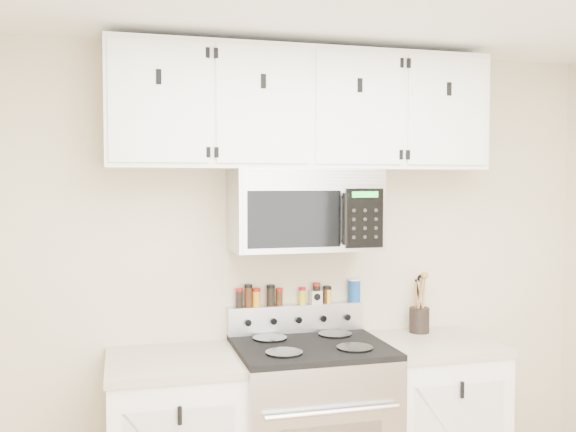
# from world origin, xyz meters

# --- Properties ---
(back_wall) EXTENTS (3.50, 0.01, 2.50)m
(back_wall) POSITION_xyz_m (0.00, 1.75, 1.25)
(back_wall) COLOR tan
(back_wall) RESTS_ON floor
(base_cabinet_right) EXTENTS (0.64, 0.62, 0.92)m
(base_cabinet_right) POSITION_xyz_m (0.69, 1.45, 0.46)
(base_cabinet_right) COLOR white
(base_cabinet_right) RESTS_ON floor
(microwave) EXTENTS (0.76, 0.44, 0.42)m
(microwave) POSITION_xyz_m (0.00, 1.55, 1.63)
(microwave) COLOR #9E9EA3
(microwave) RESTS_ON back_wall
(upper_cabinets) EXTENTS (2.00, 0.35, 0.62)m
(upper_cabinets) POSITION_xyz_m (-0.00, 1.58, 2.15)
(upper_cabinets) COLOR white
(upper_cabinets) RESTS_ON back_wall
(utensil_crock) EXTENTS (0.11, 0.11, 0.33)m
(utensil_crock) POSITION_xyz_m (0.70, 1.63, 1.00)
(utensil_crock) COLOR black
(utensil_crock) RESTS_ON base_cabinet_right
(kitchen_timer) EXTENTS (0.07, 0.06, 0.07)m
(kitchen_timer) POSITION_xyz_m (0.11, 1.71, 1.14)
(kitchen_timer) COLOR silver
(kitchen_timer) RESTS_ON range
(salt_canister) EXTENTS (0.07, 0.07, 0.13)m
(salt_canister) POSITION_xyz_m (0.34, 1.71, 1.16)
(salt_canister) COLOR #14458F
(salt_canister) RESTS_ON range
(spice_jar_0) EXTENTS (0.04, 0.04, 0.10)m
(spice_jar_0) POSITION_xyz_m (-0.32, 1.71, 1.15)
(spice_jar_0) COLOR black
(spice_jar_0) RESTS_ON range
(spice_jar_1) EXTENTS (0.04, 0.04, 0.12)m
(spice_jar_1) POSITION_xyz_m (-0.27, 1.71, 1.16)
(spice_jar_1) COLOR #40200F
(spice_jar_1) RESTS_ON range
(spice_jar_2) EXTENTS (0.05, 0.05, 0.10)m
(spice_jar_2) POSITION_xyz_m (-0.22, 1.71, 1.15)
(spice_jar_2) COLOR orange
(spice_jar_2) RESTS_ON range
(spice_jar_3) EXTENTS (0.05, 0.05, 0.11)m
(spice_jar_3) POSITION_xyz_m (-0.14, 1.71, 1.16)
(spice_jar_3) COLOR black
(spice_jar_3) RESTS_ON range
(spice_jar_4) EXTENTS (0.04, 0.04, 0.09)m
(spice_jar_4) POSITION_xyz_m (-0.10, 1.71, 1.15)
(spice_jar_4) COLOR #3F250F
(spice_jar_4) RESTS_ON range
(spice_jar_5) EXTENTS (0.04, 0.04, 0.09)m
(spice_jar_5) POSITION_xyz_m (0.03, 1.71, 1.15)
(spice_jar_5) COLOR gold
(spice_jar_5) RESTS_ON range
(spice_jar_6) EXTENTS (0.04, 0.04, 0.12)m
(spice_jar_6) POSITION_xyz_m (0.12, 1.71, 1.16)
(spice_jar_6) COLOR black
(spice_jar_6) RESTS_ON range
(spice_jar_7) EXTENTS (0.04, 0.04, 0.10)m
(spice_jar_7) POSITION_xyz_m (0.18, 1.71, 1.15)
(spice_jar_7) COLOR #381F0D
(spice_jar_7) RESTS_ON range
(spice_jar_8) EXTENTS (0.04, 0.04, 0.09)m
(spice_jar_8) POSITION_xyz_m (0.18, 1.71, 1.15)
(spice_jar_8) COLOR yellow
(spice_jar_8) RESTS_ON range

